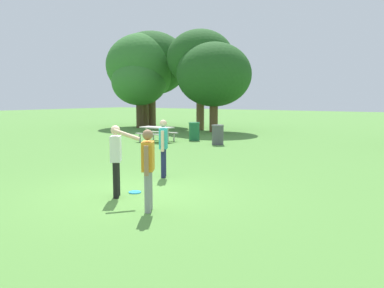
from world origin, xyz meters
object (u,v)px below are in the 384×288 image
trash_can_beside_table (194,131)px  tree_back_left (214,75)px  tree_far_right (139,82)px  frisbee (135,192)px  picnic_table_near (157,131)px  trash_can_further_along (218,135)px  tree_tall_left (144,66)px  tree_broad_center (151,64)px  person_catcher (148,165)px  person_thrower (163,144)px  tree_slender_mid (200,59)px  person_bystander (117,155)px

trash_can_beside_table → tree_back_left: 6.19m
tree_far_right → tree_back_left: 6.44m
frisbee → picnic_table_near: bearing=126.5°
trash_can_further_along → tree_back_left: size_ratio=0.16×
trash_can_further_along → tree_far_right: bearing=150.6°
tree_tall_left → tree_back_left: (6.95, -1.02, -0.96)m
picnic_table_near → trash_can_beside_table: trash_can_beside_table is taller
tree_broad_center → person_catcher: bearing=-50.1°
person_thrower → tree_far_right: bearing=134.0°
trash_can_beside_table → tree_slender_mid: (-3.34, 5.74, 4.45)m
person_thrower → tree_back_left: (-6.30, 13.30, 2.81)m
person_catcher → trash_can_beside_table: bearing=119.7°
frisbee → tree_back_left: (-6.89, 15.15, 3.74)m
person_bystander → tree_far_right: 20.54m
person_catcher → tree_slender_mid: 19.86m
trash_can_beside_table → tree_broad_center: size_ratio=0.13×
frisbee → tree_back_left: size_ratio=0.05×
person_thrower → picnic_table_near: person_thrower is taller
trash_can_beside_table → tree_slender_mid: tree_slender_mid is taller
frisbee → tree_far_right: bearing=131.6°
picnic_table_near → tree_slender_mid: (-2.11, 7.37, 4.37)m
person_catcher → frisbee: person_catcher is taller
trash_can_beside_table → tree_slender_mid: 8.00m
person_catcher → tree_back_left: size_ratio=0.28×
person_thrower → frisbee: (0.58, -1.84, -0.93)m
person_thrower → tree_far_right: 18.48m
person_thrower → trash_can_beside_table: (-4.54, 8.35, -0.46)m
trash_can_beside_table → trash_can_further_along: 2.19m
picnic_table_near → person_thrower: bearing=-49.4°
tree_tall_left → tree_slender_mid: (5.38, -0.23, 0.22)m
frisbee → tree_tall_left: 21.79m
person_catcher → trash_can_further_along: 11.10m
trash_can_further_along → tree_tall_left: bearing=147.2°
picnic_table_near → trash_can_beside_table: size_ratio=1.85×
trash_can_beside_table → tree_far_right: 9.95m
tree_slender_mid → tree_back_left: bearing=-26.7°
frisbee → trash_can_beside_table: 11.42m
tree_far_right → tree_slender_mid: size_ratio=0.75×
tree_far_right → tree_broad_center: bearing=99.7°
frisbee → picnic_table_near: size_ratio=0.17×
tree_tall_left → tree_back_left: bearing=-8.3°
person_bystander → frisbee: 1.07m
person_bystander → picnic_table_near: 11.03m
trash_can_further_along → tree_back_left: tree_back_left is taller
person_catcher → picnic_table_near: bearing=128.6°
person_thrower → tree_broad_center: size_ratio=0.22×
person_catcher → person_bystander: size_ratio=1.00×
tree_tall_left → trash_can_beside_table: bearing=-34.4°
tree_back_left → frisbee: bearing=-65.6°
picnic_table_near → tree_back_left: 7.33m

